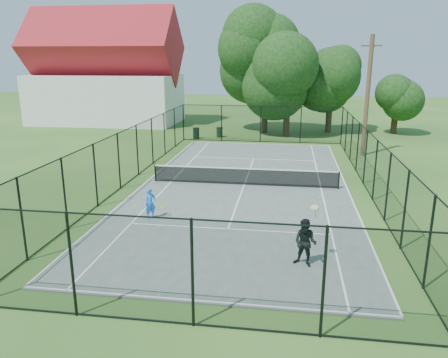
# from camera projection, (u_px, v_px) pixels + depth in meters

# --- Properties ---
(ground) EXTENTS (120.00, 120.00, 0.00)m
(ground) POSITION_uv_depth(u_px,v_px,m) (244.00, 186.00, 23.81)
(ground) COLOR #25511B
(tennis_court) EXTENTS (11.00, 24.00, 0.06)m
(tennis_court) POSITION_uv_depth(u_px,v_px,m) (244.00, 185.00, 23.80)
(tennis_court) COLOR #4E5C54
(tennis_court) RESTS_ON ground
(tennis_net) EXTENTS (10.08, 0.08, 0.95)m
(tennis_net) POSITION_uv_depth(u_px,v_px,m) (244.00, 176.00, 23.65)
(tennis_net) COLOR black
(tennis_net) RESTS_ON tennis_court
(fence) EXTENTS (13.10, 26.10, 3.00)m
(fence) POSITION_uv_depth(u_px,v_px,m) (245.00, 159.00, 23.40)
(fence) COLOR black
(fence) RESTS_ON ground
(tree_near_left) EXTENTS (7.95, 7.95, 10.36)m
(tree_near_left) POSITION_uv_depth(u_px,v_px,m) (266.00, 62.00, 39.18)
(tree_near_left) COLOR #332114
(tree_near_left) RESTS_ON ground
(tree_near_mid) EXTENTS (5.94, 5.94, 7.77)m
(tree_near_mid) POSITION_uv_depth(u_px,v_px,m) (288.00, 81.00, 37.78)
(tree_near_mid) COLOR #332114
(tree_near_mid) RESTS_ON ground
(tree_near_right) EXTENTS (5.23, 5.23, 7.21)m
(tree_near_right) POSITION_uv_depth(u_px,v_px,m) (331.00, 82.00, 39.69)
(tree_near_right) COLOR #332114
(tree_near_right) RESTS_ON ground
(tree_far_right) EXTENTS (4.11, 4.11, 5.43)m
(tree_far_right) POSITION_uv_depth(u_px,v_px,m) (397.00, 97.00, 39.36)
(tree_far_right) COLOR #332114
(tree_far_right) RESTS_ON ground
(building) EXTENTS (15.30, 8.15, 11.87)m
(building) POSITION_uv_depth(u_px,v_px,m) (105.00, 76.00, 45.84)
(building) COLOR silver
(building) RESTS_ON ground
(trash_bin_left) EXTENTS (0.58, 0.58, 0.95)m
(trash_bin_left) POSITION_uv_depth(u_px,v_px,m) (196.00, 133.00, 37.57)
(trash_bin_left) COLOR black
(trash_bin_left) RESTS_ON ground
(trash_bin_right) EXTENTS (0.58, 0.58, 0.89)m
(trash_bin_right) POSITION_uv_depth(u_px,v_px,m) (220.00, 132.00, 38.27)
(trash_bin_right) COLOR black
(trash_bin_right) RESTS_ON ground
(utility_pole) EXTENTS (1.40, 0.30, 8.27)m
(utility_pole) POSITION_uv_depth(u_px,v_px,m) (367.00, 96.00, 30.18)
(utility_pole) COLOR #4C3823
(utility_pole) RESTS_ON ground
(player_blue) EXTENTS (0.87, 0.56, 1.34)m
(player_blue) POSITION_uv_depth(u_px,v_px,m) (150.00, 204.00, 18.70)
(player_blue) COLOR blue
(player_blue) RESTS_ON tennis_court
(player_black) EXTENTS (0.96, 0.92, 2.30)m
(player_black) POSITION_uv_depth(u_px,v_px,m) (305.00, 243.00, 14.39)
(player_black) COLOR black
(player_black) RESTS_ON tennis_court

